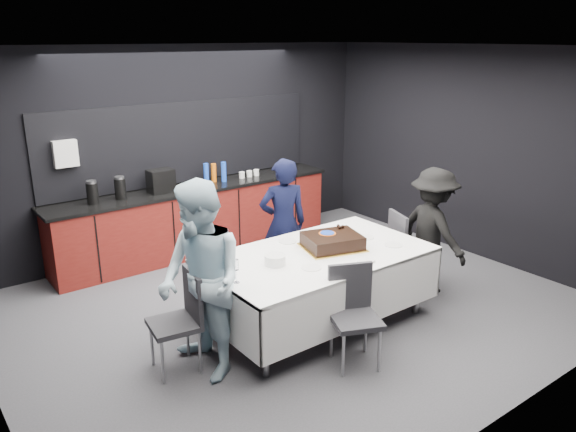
# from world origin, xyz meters

# --- Properties ---
(ground) EXTENTS (6.00, 6.00, 0.00)m
(ground) POSITION_xyz_m (0.00, 0.00, 0.00)
(ground) COLOR #44444A
(ground) RESTS_ON ground
(room_shell) EXTENTS (6.04, 5.04, 2.82)m
(room_shell) POSITION_xyz_m (0.00, 0.00, 1.86)
(room_shell) COLOR white
(room_shell) RESTS_ON ground
(kitchenette) EXTENTS (4.10, 0.64, 2.05)m
(kitchenette) POSITION_xyz_m (-0.02, 2.22, 0.54)
(kitchenette) COLOR #58110E
(kitchenette) RESTS_ON ground
(party_table) EXTENTS (2.32, 1.32, 0.78)m
(party_table) POSITION_xyz_m (0.00, -0.40, 0.64)
(party_table) COLOR #99999E
(party_table) RESTS_ON ground
(cake_assembly) EXTENTS (0.71, 0.64, 0.18)m
(cake_assembly) POSITION_xyz_m (0.22, -0.38, 0.85)
(cake_assembly) COLOR gold
(cake_assembly) RESTS_ON party_table
(plate_stack) EXTENTS (0.21, 0.21, 0.10)m
(plate_stack) POSITION_xyz_m (-0.52, -0.38, 0.83)
(plate_stack) COLOR white
(plate_stack) RESTS_ON party_table
(loose_plate_near) EXTENTS (0.19, 0.19, 0.01)m
(loose_plate_near) POSITION_xyz_m (-0.29, -0.66, 0.78)
(loose_plate_near) COLOR white
(loose_plate_near) RESTS_ON party_table
(loose_plate_right_a) EXTENTS (0.20, 0.20, 0.01)m
(loose_plate_right_a) POSITION_xyz_m (0.72, -0.36, 0.78)
(loose_plate_right_a) COLOR white
(loose_plate_right_a) RESTS_ON party_table
(loose_plate_right_b) EXTENTS (0.19, 0.19, 0.01)m
(loose_plate_right_b) POSITION_xyz_m (0.79, -0.71, 0.78)
(loose_plate_right_b) COLOR white
(loose_plate_right_b) RESTS_ON party_table
(loose_plate_far) EXTENTS (0.20, 0.20, 0.01)m
(loose_plate_far) POSITION_xyz_m (-0.04, 0.05, 0.78)
(loose_plate_far) COLOR white
(loose_plate_far) RESTS_ON party_table
(fork_pile) EXTENTS (0.16, 0.10, 0.02)m
(fork_pile) POSITION_xyz_m (0.21, -0.89, 0.79)
(fork_pile) COLOR white
(fork_pile) RESTS_ON party_table
(champagne_flute) EXTENTS (0.06, 0.06, 0.22)m
(champagne_flute) POSITION_xyz_m (-1.05, -0.51, 0.94)
(champagne_flute) COLOR white
(champagne_flute) RESTS_ON party_table
(chair_left) EXTENTS (0.48, 0.48, 0.92)m
(chair_left) POSITION_xyz_m (-1.51, -0.33, 0.53)
(chair_left) COLOR #2A2A2F
(chair_left) RESTS_ON ground
(chair_right) EXTENTS (0.54, 0.54, 0.92)m
(chair_right) POSITION_xyz_m (1.42, -0.33, 0.53)
(chair_right) COLOR #2A2A2F
(chair_right) RESTS_ON ground
(chair_near) EXTENTS (0.55, 0.55, 0.92)m
(chair_near) POSITION_xyz_m (-0.21, -1.16, 0.53)
(chair_near) COLOR #2A2A2F
(chair_near) RESTS_ON ground
(person_center) EXTENTS (0.67, 0.56, 1.57)m
(person_center) POSITION_xyz_m (0.27, 0.55, 0.79)
(person_center) COLOR black
(person_center) RESTS_ON ground
(person_left) EXTENTS (0.69, 0.88, 1.77)m
(person_left) POSITION_xyz_m (-1.40, -0.51, 0.89)
(person_left) COLOR silver
(person_left) RESTS_ON ground
(person_right) EXTENTS (0.65, 1.01, 1.48)m
(person_right) POSITION_xyz_m (1.58, -0.59, 0.74)
(person_right) COLOR black
(person_right) RESTS_ON ground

